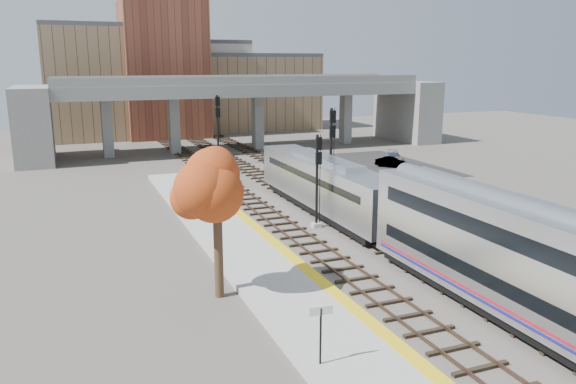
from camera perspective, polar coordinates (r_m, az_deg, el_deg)
name	(u,v)px	position (r m, az deg, el deg)	size (l,w,h in m)	color
ground	(399,266)	(32.29, 11.21, -7.41)	(160.00, 160.00, 0.00)	#47423D
platform	(278,282)	(29.11, -1.01, -9.10)	(4.50, 60.00, 0.35)	#9E9E99
yellow_strip	(312,273)	(29.73, 2.45, -8.26)	(0.70, 60.00, 0.01)	yellow
tracks	(320,210)	(43.13, 3.26, -1.86)	(10.70, 95.00, 0.25)	black
overpass	(242,105)	(73.70, -4.66, 8.83)	(54.00, 12.00, 9.50)	slate
buildings_far	(181,83)	(93.61, -10.86, 10.80)	(43.00, 21.00, 20.60)	#8E7252
parking_lot	(368,166)	(62.49, 8.13, 2.64)	(14.00, 18.00, 0.04)	black
locomotive	(325,184)	(42.00, 3.80, 0.82)	(3.02, 19.05, 4.10)	#A8AAB2
signal_mast_near	(317,184)	(38.20, 2.99, 0.82)	(0.60, 0.64, 6.43)	#9E9E99
signal_mast_mid	(331,155)	(45.34, 4.40, 3.78)	(0.60, 0.64, 7.62)	#9E9E99
signal_mast_far	(218,130)	(62.42, -7.14, 6.30)	(0.60, 0.64, 7.70)	#9E9E99
station_sign	(321,323)	(20.80, 3.35, -13.13)	(0.90, 0.14, 2.27)	black
tree	(216,186)	(26.34, -7.28, 0.63)	(3.60, 3.60, 7.45)	#382619
car_a	(349,169)	(57.35, 6.24, 2.36)	(1.32, 3.28, 1.12)	#99999E
car_b	(391,162)	(61.93, 10.42, 3.00)	(1.16, 3.33, 1.10)	#99999E
car_c	(393,157)	(65.31, 10.67, 3.53)	(1.63, 4.00, 1.16)	#99999E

